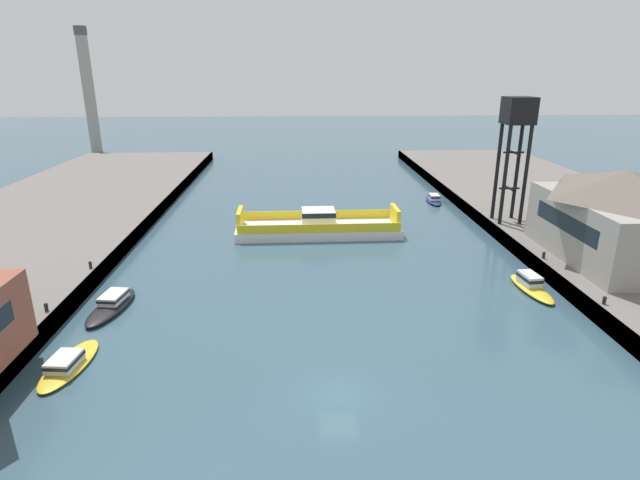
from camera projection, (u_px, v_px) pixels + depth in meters
ground_plane at (339, 395)px, 32.03m from camera, size 400.00×400.00×0.00m
chain_ferry at (318, 226)px, 62.87m from camera, size 20.33×6.45×3.30m
moored_boat_near_left at (434, 199)px, 78.08m from camera, size 2.24×6.28×1.34m
moored_boat_near_right at (531, 285)px, 46.87m from camera, size 2.58×6.93×1.55m
moored_boat_mid_left at (68, 363)px, 34.66m from camera, size 3.10×7.00×1.14m
moored_boat_mid_right at (112, 304)px, 43.27m from camera, size 3.41×7.75×1.30m
warehouse_shed at (621, 215)px, 49.32m from camera, size 10.93×16.36×8.91m
crane_tower at (517, 125)px, 59.50m from camera, size 3.26×3.26×14.97m
bollard_left_mid at (5, 346)px, 33.88m from camera, size 0.32×0.32×0.71m
bollard_left_aft at (46, 307)px, 39.50m from camera, size 0.32×0.32×0.71m
bollard_right_aft at (605, 300)px, 40.70m from camera, size 0.32×0.32×0.71m
bollard_left_far at (90, 264)px, 48.07m from camera, size 0.32×0.32×0.71m
bollard_right_far at (544, 255)px, 50.59m from camera, size 0.32×0.32×0.71m
smokestack_distant_a at (88, 87)px, 121.10m from camera, size 2.86×2.86×29.06m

